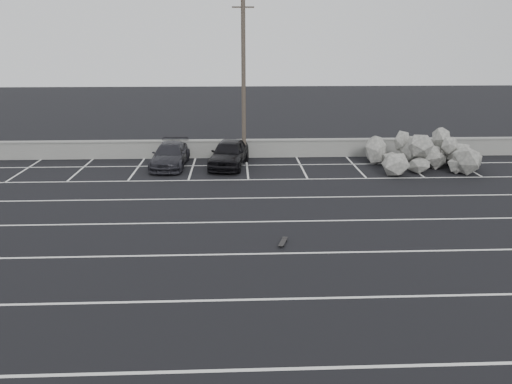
{
  "coord_description": "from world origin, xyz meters",
  "views": [
    {
      "loc": [
        0.38,
        -15.06,
        6.79
      ],
      "look_at": [
        1.16,
        3.67,
        1.0
      ],
      "focal_mm": 35.0,
      "sensor_mm": 36.0,
      "label": 1
    }
  ],
  "objects_px": {
    "trash_bin": "(374,152)",
    "car_left": "(229,153)",
    "utility_pole": "(244,81)",
    "riprap_pile": "(430,157)",
    "skateboard": "(283,242)",
    "car_right": "(170,155)"
  },
  "relations": [
    {
      "from": "car_left",
      "to": "skateboard",
      "type": "bearing_deg",
      "value": -69.75
    },
    {
      "from": "riprap_pile",
      "to": "car_left",
      "type": "bearing_deg",
      "value": 175.25
    },
    {
      "from": "car_right",
      "to": "trash_bin",
      "type": "distance_m",
      "value": 11.66
    },
    {
      "from": "utility_pole",
      "to": "riprap_pile",
      "type": "xyz_separation_m",
      "value": [
        10.02,
        -2.31,
        -3.93
      ]
    },
    {
      "from": "trash_bin",
      "to": "riprap_pile",
      "type": "xyz_separation_m",
      "value": [
        2.51,
        -2.05,
        0.13
      ]
    },
    {
      "from": "car_left",
      "to": "utility_pole",
      "type": "bearing_deg",
      "value": 69.28
    },
    {
      "from": "trash_bin",
      "to": "riprap_pile",
      "type": "distance_m",
      "value": 3.24
    },
    {
      "from": "utility_pole",
      "to": "skateboard",
      "type": "relative_size",
      "value": 12.54
    },
    {
      "from": "car_left",
      "to": "car_right",
      "type": "xyz_separation_m",
      "value": [
        -3.25,
        0.13,
        -0.1
      ]
    },
    {
      "from": "car_right",
      "to": "riprap_pile",
      "type": "bearing_deg",
      "value": -1.57
    },
    {
      "from": "car_left",
      "to": "utility_pole",
      "type": "height_order",
      "value": "utility_pole"
    },
    {
      "from": "car_right",
      "to": "skateboard",
      "type": "relative_size",
      "value": 6.16
    },
    {
      "from": "car_left",
      "to": "trash_bin",
      "type": "height_order",
      "value": "car_left"
    },
    {
      "from": "utility_pole",
      "to": "trash_bin",
      "type": "relative_size",
      "value": 9.24
    },
    {
      "from": "trash_bin",
      "to": "riprap_pile",
      "type": "relative_size",
      "value": 0.15
    },
    {
      "from": "utility_pole",
      "to": "car_right",
      "type": "bearing_deg",
      "value": -162.65
    },
    {
      "from": "car_left",
      "to": "car_right",
      "type": "bearing_deg",
      "value": -172.04
    },
    {
      "from": "riprap_pile",
      "to": "skateboard",
      "type": "xyz_separation_m",
      "value": [
        -8.93,
        -10.1,
        -0.55
      ]
    },
    {
      "from": "trash_bin",
      "to": "car_left",
      "type": "bearing_deg",
      "value": -172.17
    },
    {
      "from": "riprap_pile",
      "to": "utility_pole",
      "type": "bearing_deg",
      "value": 167.01
    },
    {
      "from": "skateboard",
      "to": "car_left",
      "type": "bearing_deg",
      "value": 117.17
    },
    {
      "from": "car_right",
      "to": "trash_bin",
      "type": "relative_size",
      "value": 4.54
    }
  ]
}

